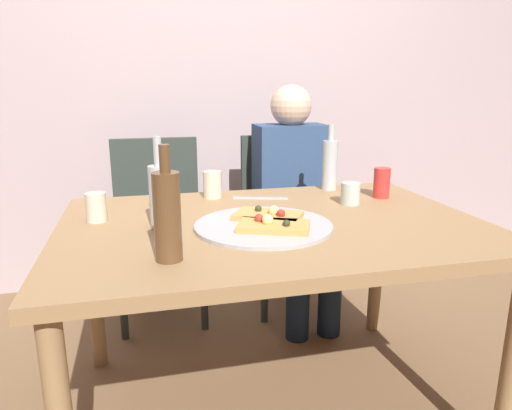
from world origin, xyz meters
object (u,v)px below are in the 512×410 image
object	(u,v)px
pizza_tray	(263,226)
tumbler_far	(213,185)
pizza_slice_extra	(269,215)
water_bottle	(160,194)
guest_in_sweater	(295,191)
tumbler_near	(96,207)
chair_right	(286,208)
dining_table	(272,242)
soda_can	(382,183)
table_knife	(260,198)
wine_glass	(350,193)
wine_bottle	(330,164)
beer_bottle	(167,215)
chair_left	(158,216)
pizza_slice_last	(273,225)

from	to	relation	value
pizza_tray	tumbler_far	size ratio (longest dim) A/B	4.10
pizza_slice_extra	water_bottle	size ratio (longest dim) A/B	0.87
pizza_tray	guest_in_sweater	size ratio (longest dim) A/B	0.38
tumbler_near	chair_right	size ratio (longest dim) A/B	0.11
water_bottle	chair_right	distance (m)	1.16
dining_table	water_bottle	xyz separation A→B (m)	(-0.37, 0.01, 0.18)
water_bottle	chair_right	size ratio (longest dim) A/B	0.33
soda_can	guest_in_sweater	xyz separation A→B (m)	(-0.19, 0.52, -0.14)
tumbler_near	table_knife	distance (m)	0.64
pizza_slice_extra	wine_glass	world-z (taller)	wine_glass
pizza_slice_extra	tumbler_near	bearing A→B (deg)	165.20
pizza_tray	wine_bottle	bearing A→B (deg)	48.27
beer_bottle	table_knife	size ratio (longest dim) A/B	1.39
guest_in_sweater	chair_right	bearing A→B (deg)	-90.00
pizza_tray	dining_table	bearing A→B (deg)	53.54
tumbler_far	chair_left	xyz separation A→B (m)	(-0.21, 0.51, -0.26)
pizza_slice_extra	chair_left	xyz separation A→B (m)	(-0.34, 0.90, -0.23)
wine_glass	guest_in_sweater	size ratio (longest dim) A/B	0.07
pizza_tray	guest_in_sweater	bearing A→B (deg)	64.79
pizza_slice_last	wine_glass	bearing A→B (deg)	34.98
dining_table	table_knife	world-z (taller)	table_knife
soda_can	chair_right	bearing A→B (deg)	106.08
tumbler_near	table_knife	xyz separation A→B (m)	(0.61, 0.17, -0.05)
wine_bottle	beer_bottle	bearing A→B (deg)	-136.83
pizza_slice_extra	soda_can	size ratio (longest dim) A/B	2.09
dining_table	chair_left	world-z (taller)	chair_left
chair_left	chair_right	bearing A→B (deg)	-180.00
pizza_slice_extra	table_knife	size ratio (longest dim) A/B	1.16
water_bottle	tumbler_far	size ratio (longest dim) A/B	2.70
pizza_tray	wine_bottle	world-z (taller)	wine_bottle
pizza_slice_last	chair_left	distance (m)	1.09
soda_can	table_knife	size ratio (longest dim) A/B	0.55
pizza_slice_extra	table_knife	world-z (taller)	pizza_slice_extra
pizza_slice_last	wine_glass	size ratio (longest dim) A/B	3.00
wine_bottle	tumbler_far	distance (m)	0.52
beer_bottle	water_bottle	distance (m)	0.30
dining_table	wine_glass	world-z (taller)	wine_glass
dining_table	guest_in_sweater	distance (m)	0.81
wine_bottle	chair_right	xyz separation A→B (m)	(-0.05, 0.48, -0.32)
wine_glass	water_bottle	bearing A→B (deg)	-169.54
pizza_slice_extra	chair_right	bearing A→B (deg)	68.98
pizza_slice_last	table_knife	world-z (taller)	pizza_slice_last
tumbler_far	table_knife	bearing A→B (deg)	-19.57
tumbler_near	chair_right	distance (m)	1.20
pizza_slice_last	guest_in_sweater	world-z (taller)	guest_in_sweater
wine_glass	dining_table	bearing A→B (deg)	-157.42
water_bottle	soda_can	bearing A→B (deg)	12.91
pizza_slice_last	chair_right	size ratio (longest dim) A/B	0.28
pizza_slice_last	table_knife	xyz separation A→B (m)	(0.07, 0.44, -0.02)
tumbler_far	wine_glass	size ratio (longest dim) A/B	1.29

